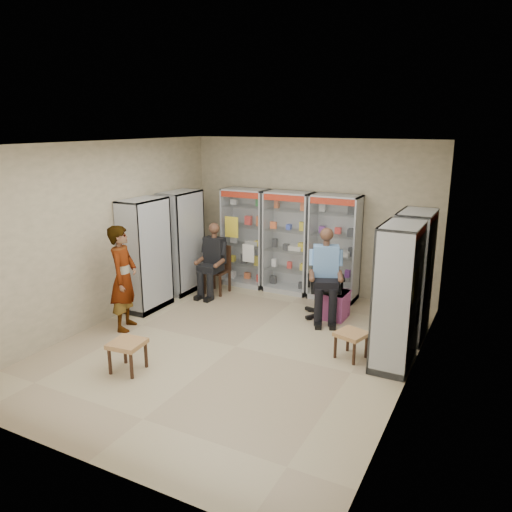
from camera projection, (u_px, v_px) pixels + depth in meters
The scene contains 18 objects.
floor at pixel (236, 346), 7.54m from camera, with size 6.00×6.00×0.00m, color tan.
room_shell at pixel (234, 218), 7.03m from camera, with size 5.02×6.02×3.01m.
cabinet_back_left at pixel (245, 238), 10.20m from camera, with size 0.90×0.50×2.00m, color #A5A8AC.
cabinet_back_mid at pixel (288, 243), 9.78m from camera, with size 0.90×0.50×2.00m, color silver.
cabinet_back_right at pixel (334, 248), 9.36m from camera, with size 0.90×0.50×2.00m, color #A3A7AB.
cabinet_right_far at pixel (412, 275), 7.67m from camera, with size 0.50×0.90×2.00m, color #A3A5AA.
cabinet_right_near at pixel (397, 297), 6.72m from camera, with size 0.50×0.90×2.00m, color #AAACB2.
cabinet_left_far at pixel (182, 242), 9.81m from camera, with size 0.50×0.90×2.00m, color silver.
cabinet_left_near at pixel (145, 255), 8.86m from camera, with size 0.50×0.90×2.00m, color #9DA0A4.
wooden_chair at pixel (217, 270), 9.82m from camera, with size 0.42×0.42×0.94m, color #302212.
seated_customer at pixel (215, 261), 9.72m from camera, with size 0.44×0.60×1.34m, color black, non-canonical shape.
office_chair at pixel (326, 284), 8.58m from camera, with size 0.64×0.64×1.17m, color black.
seated_shopkeeper at pixel (325, 276), 8.50m from camera, with size 0.49×0.68×1.49m, color #6484C7, non-canonical shape.
pink_trunk at pixel (333, 304), 8.61m from camera, with size 0.49×0.47×0.47m, color #AE4574.
tea_glass at pixel (330, 289), 8.56m from camera, with size 0.07×0.07×0.09m, color #5A2D07.
woven_stool_a at pixel (351, 345), 7.13m from camera, with size 0.39×0.39×0.39m, color #B27C4B.
woven_stool_b at pixel (128, 356), 6.75m from camera, with size 0.43×0.43×0.43m, color #A27344.
standing_man at pixel (123, 278), 8.01m from camera, with size 0.63×0.41×1.72m, color gray.
Camera 1 is at (3.44, -6.02, 3.27)m, focal length 35.00 mm.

